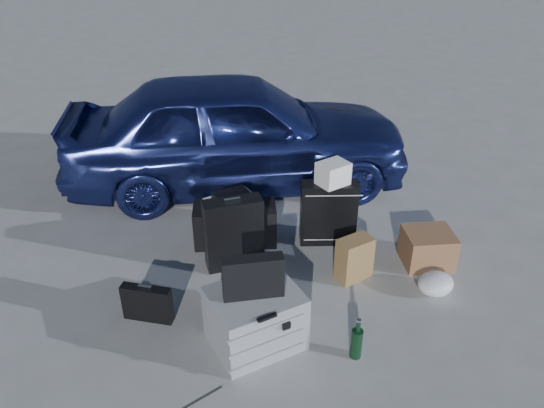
# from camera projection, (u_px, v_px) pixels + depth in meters

# --- Properties ---
(ground) EXTENTS (60.00, 60.00, 0.00)m
(ground) POSITION_uv_depth(u_px,v_px,m) (300.00, 340.00, 3.94)
(ground) COLOR #A2A19E
(ground) RESTS_ON ground
(car) EXTENTS (3.96, 2.24, 1.27)m
(car) POSITION_uv_depth(u_px,v_px,m) (237.00, 131.00, 5.81)
(car) COLOR #303D93
(car) RESTS_ON ground
(pelican_case) EXTENTS (0.69, 0.59, 0.45)m
(pelican_case) POSITION_uv_depth(u_px,v_px,m) (255.00, 318.00, 3.82)
(pelican_case) COLOR gray
(pelican_case) RESTS_ON ground
(laptop_bag) EXTENTS (0.43, 0.18, 0.32)m
(laptop_bag) POSITION_uv_depth(u_px,v_px,m) (253.00, 277.00, 3.62)
(laptop_bag) COLOR black
(laptop_bag) RESTS_ON pelican_case
(briefcase) EXTENTS (0.38, 0.28, 0.30)m
(briefcase) POSITION_uv_depth(u_px,v_px,m) (147.00, 303.00, 4.07)
(briefcase) COLOR black
(briefcase) RESTS_ON ground
(suitcase_left) EXTENTS (0.51, 0.20, 0.65)m
(suitcase_left) POSITION_uv_depth(u_px,v_px,m) (234.00, 233.00, 4.60)
(suitcase_left) COLOR black
(suitcase_left) RESTS_ON ground
(suitcase_right) EXTENTS (0.55, 0.34, 0.62)m
(suitcase_right) POSITION_uv_depth(u_px,v_px,m) (328.00, 213.00, 4.93)
(suitcase_right) COLOR black
(suitcase_right) RESTS_ON ground
(white_carton) EXTENTS (0.31, 0.27, 0.21)m
(white_carton) POSITION_uv_depth(u_px,v_px,m) (333.00, 173.00, 4.72)
(white_carton) COLOR white
(white_carton) RESTS_ON suitcase_right
(duffel_bag) EXTENTS (0.82, 0.52, 0.38)m
(duffel_bag) POSITION_uv_depth(u_px,v_px,m) (235.00, 224.00, 4.98)
(duffel_bag) COLOR black
(duffel_bag) RESTS_ON ground
(flat_box_white) EXTENTS (0.51, 0.43, 0.08)m
(flat_box_white) POSITION_uv_depth(u_px,v_px,m) (233.00, 203.00, 4.87)
(flat_box_white) COLOR white
(flat_box_white) RESTS_ON duffel_bag
(flat_box_black) EXTENTS (0.35, 0.28, 0.07)m
(flat_box_black) POSITION_uv_depth(u_px,v_px,m) (232.00, 196.00, 4.83)
(flat_box_black) COLOR black
(flat_box_black) RESTS_ON flat_box_white
(kraft_bag) EXTENTS (0.32, 0.23, 0.39)m
(kraft_bag) POSITION_uv_depth(u_px,v_px,m) (354.00, 259.00, 4.50)
(kraft_bag) COLOR olive
(kraft_bag) RESTS_ON ground
(cardboard_box) EXTENTS (0.49, 0.45, 0.31)m
(cardboard_box) POSITION_uv_depth(u_px,v_px,m) (428.00, 248.00, 4.71)
(cardboard_box) COLOR #956341
(cardboard_box) RESTS_ON ground
(plastic_bag) EXTENTS (0.37, 0.33, 0.17)m
(plastic_bag) POSITION_uv_depth(u_px,v_px,m) (436.00, 284.00, 4.38)
(plastic_bag) COLOR white
(plastic_bag) RESTS_ON ground
(green_bottle) EXTENTS (0.09, 0.09, 0.33)m
(green_bottle) POSITION_uv_depth(u_px,v_px,m) (357.00, 339.00, 3.72)
(green_bottle) COLOR black
(green_bottle) RESTS_ON ground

